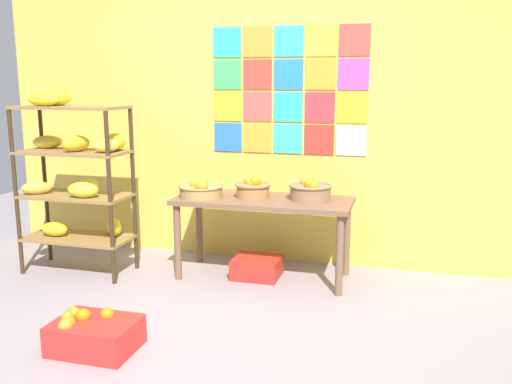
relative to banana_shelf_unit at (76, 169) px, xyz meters
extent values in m
plane|color=gray|center=(1.42, -0.74, -0.92)|extent=(9.04, 9.04, 0.00)
cube|color=gold|center=(1.42, 0.81, 0.57)|extent=(5.10, 0.06, 2.98)
cube|color=#27B4BD|center=(1.13, 0.78, 1.09)|extent=(0.26, 0.01, 0.26)
cube|color=orange|center=(1.41, 0.78, 1.09)|extent=(0.26, 0.01, 0.26)
cube|color=#2FA4BC|center=(1.70, 0.78, 1.09)|extent=(0.26, 0.01, 0.26)
cube|color=yellow|center=(1.98, 0.78, 1.09)|extent=(0.26, 0.01, 0.26)
cube|color=#E04138|center=(2.27, 0.78, 1.09)|extent=(0.26, 0.01, 0.26)
cube|color=#3A9E58|center=(1.13, 0.78, 0.80)|extent=(0.26, 0.01, 0.26)
cube|color=red|center=(1.41, 0.78, 0.80)|extent=(0.26, 0.01, 0.26)
cube|color=blue|center=(1.70, 0.78, 0.80)|extent=(0.26, 0.01, 0.26)
cube|color=orange|center=(1.98, 0.78, 0.80)|extent=(0.26, 0.01, 0.26)
cube|color=#A843C0|center=(2.27, 0.78, 0.80)|extent=(0.26, 0.01, 0.26)
cube|color=gold|center=(1.13, 0.78, 0.51)|extent=(0.26, 0.01, 0.26)
cube|color=#D94D46|center=(1.41, 0.78, 0.51)|extent=(0.26, 0.01, 0.26)
cube|color=teal|center=(1.70, 0.78, 0.51)|extent=(0.26, 0.01, 0.26)
cube|color=#C7343D|center=(1.98, 0.78, 0.51)|extent=(0.26, 0.01, 0.26)
cube|color=yellow|center=(2.27, 0.78, 0.51)|extent=(0.26, 0.01, 0.26)
cube|color=blue|center=(1.13, 0.78, 0.23)|extent=(0.26, 0.01, 0.26)
cube|color=orange|center=(1.41, 0.78, 0.23)|extent=(0.26, 0.01, 0.26)
cube|color=#32AFA9|center=(1.70, 0.78, 0.23)|extent=(0.26, 0.01, 0.26)
cube|color=red|center=(1.98, 0.78, 0.23)|extent=(0.26, 0.01, 0.26)
cube|color=silver|center=(2.27, 0.78, 0.23)|extent=(0.26, 0.01, 0.26)
cylinder|color=#382715|center=(-0.46, -0.21, -0.19)|extent=(0.04, 0.04, 1.46)
cylinder|color=#382715|center=(0.44, -0.21, -0.19)|extent=(0.04, 0.04, 1.46)
cylinder|color=#382715|center=(-0.46, 0.19, -0.19)|extent=(0.04, 0.04, 1.46)
cylinder|color=#382715|center=(0.44, 0.19, -0.19)|extent=(0.04, 0.04, 1.46)
cube|color=olive|center=(-0.01, -0.01, -0.62)|extent=(0.94, 0.44, 0.03)
ellipsoid|color=yellow|center=(0.27, 0.12, -0.53)|extent=(0.26, 0.30, 0.15)
ellipsoid|color=yellow|center=(-0.22, -0.05, -0.54)|extent=(0.25, 0.14, 0.13)
cube|color=olive|center=(-0.01, -0.01, -0.24)|extent=(0.94, 0.44, 0.02)
ellipsoid|color=yellow|center=(0.05, 0.10, -0.17)|extent=(0.20, 0.27, 0.12)
ellipsoid|color=yellow|center=(-0.34, -0.09, -0.17)|extent=(0.28, 0.24, 0.11)
ellipsoid|color=yellow|center=(0.14, -0.12, -0.16)|extent=(0.28, 0.18, 0.13)
cube|color=olive|center=(-0.01, -0.01, 0.14)|extent=(0.94, 0.44, 0.02)
ellipsoid|color=yellow|center=(0.33, -0.03, 0.21)|extent=(0.25, 0.27, 0.11)
ellipsoid|color=gold|center=(0.04, -0.04, 0.22)|extent=(0.22, 0.31, 0.13)
ellipsoid|color=yellow|center=(0.33, 0.12, 0.23)|extent=(0.24, 0.29, 0.15)
ellipsoid|color=yellow|center=(-0.33, 0.09, 0.21)|extent=(0.29, 0.24, 0.11)
cube|color=olive|center=(-0.01, -0.01, 0.52)|extent=(0.94, 0.44, 0.02)
ellipsoid|color=yellow|center=(-0.19, -0.11, 0.59)|extent=(0.28, 0.14, 0.11)
ellipsoid|color=yellow|center=(-0.16, 0.02, 0.61)|extent=(0.30, 0.26, 0.15)
cube|color=brown|center=(1.60, 0.29, -0.25)|extent=(1.49, 0.62, 0.04)
cylinder|color=brown|center=(0.92, 0.04, -0.60)|extent=(0.06, 0.06, 0.65)
cylinder|color=brown|center=(2.28, 0.04, -0.60)|extent=(0.06, 0.06, 0.65)
cylinder|color=brown|center=(0.92, 0.54, -0.60)|extent=(0.06, 0.06, 0.65)
cylinder|color=brown|center=(2.28, 0.54, -0.60)|extent=(0.06, 0.06, 0.65)
cylinder|color=#9E7F44|center=(1.07, 0.21, -0.18)|extent=(0.36, 0.36, 0.09)
torus|color=olive|center=(1.07, 0.21, -0.14)|extent=(0.38, 0.38, 0.02)
sphere|color=orange|center=(1.07, 0.26, -0.13)|extent=(0.09, 0.09, 0.09)
sphere|color=orange|center=(1.09, 0.13, -0.12)|extent=(0.10, 0.10, 0.10)
sphere|color=orange|center=(1.12, 0.11, -0.11)|extent=(0.09, 0.09, 0.09)
sphere|color=orange|center=(1.08, 0.19, -0.12)|extent=(0.08, 0.08, 0.08)
sphere|color=orange|center=(1.01, 0.21, -0.12)|extent=(0.08, 0.08, 0.08)
cylinder|color=#A7703D|center=(1.50, 0.31, -0.17)|extent=(0.28, 0.28, 0.11)
torus|color=#A27043|center=(1.50, 0.31, -0.12)|extent=(0.31, 0.31, 0.03)
sphere|color=orange|center=(1.50, 0.35, -0.10)|extent=(0.09, 0.09, 0.09)
sphere|color=orange|center=(1.49, 0.30, -0.11)|extent=(0.07, 0.07, 0.07)
sphere|color=orange|center=(1.52, 0.31, -0.09)|extent=(0.09, 0.09, 0.09)
sphere|color=orange|center=(1.53, 0.34, -0.10)|extent=(0.09, 0.09, 0.09)
sphere|color=orange|center=(1.45, 0.36, -0.10)|extent=(0.09, 0.09, 0.09)
cylinder|color=#8D654A|center=(1.99, 0.34, -0.17)|extent=(0.34, 0.34, 0.12)
torus|color=#926B48|center=(1.99, 0.34, -0.11)|extent=(0.36, 0.36, 0.02)
sphere|color=orange|center=(1.94, 0.41, -0.10)|extent=(0.10, 0.10, 0.10)
sphere|color=orange|center=(1.99, 0.29, -0.09)|extent=(0.09, 0.09, 0.09)
sphere|color=orange|center=(1.99, 0.35, -0.10)|extent=(0.09, 0.09, 0.09)
sphere|color=orange|center=(2.03, 0.29, -0.10)|extent=(0.08, 0.08, 0.08)
sphere|color=orange|center=(1.99, 0.35, -0.09)|extent=(0.09, 0.09, 0.09)
sphere|color=orange|center=(1.99, 0.35, -0.09)|extent=(0.10, 0.10, 0.10)
cube|color=#B3271E|center=(1.55, 0.27, -0.84)|extent=(0.40, 0.35, 0.17)
cube|color=red|center=(0.93, -1.28, -0.83)|extent=(0.51, 0.38, 0.19)
sphere|color=orange|center=(0.78, -1.35, -0.74)|extent=(0.10, 0.10, 0.10)
sphere|color=orange|center=(0.84, -1.26, -0.72)|extent=(0.09, 0.09, 0.09)
sphere|color=orange|center=(0.76, -1.31, -0.72)|extent=(0.08, 0.08, 0.08)
sphere|color=orange|center=(0.79, -1.39, -0.74)|extent=(0.09, 0.09, 0.09)
sphere|color=orange|center=(0.96, -1.18, -0.73)|extent=(0.09, 0.09, 0.09)
sphere|color=orange|center=(0.72, -1.20, -0.73)|extent=(0.08, 0.08, 0.08)
sphere|color=orange|center=(0.74, -1.22, -0.73)|extent=(0.08, 0.08, 0.08)
camera|label=1|loc=(2.76, -4.11, 0.73)|focal=38.71mm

